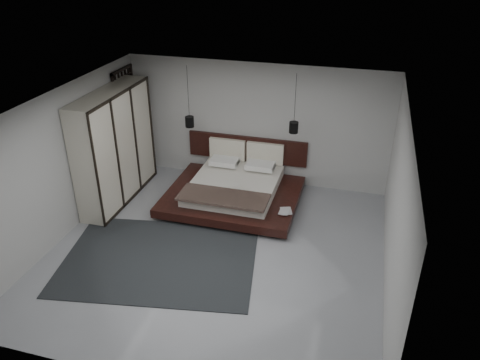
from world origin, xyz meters
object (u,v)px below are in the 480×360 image
(lattice_screen, at_px, (128,124))
(bed, at_px, (235,188))
(pendant_right, at_px, (294,127))
(pendant_left, at_px, (190,122))
(wardrobe, at_px, (115,147))
(rug, at_px, (160,259))

(lattice_screen, height_order, bed, lattice_screen)
(pendant_right, bearing_deg, pendant_left, -180.00)
(pendant_left, distance_m, pendant_right, 2.32)
(pendant_left, distance_m, wardrobe, 1.70)
(bed, relative_size, wardrobe, 1.14)
(lattice_screen, xyz_separation_m, rug, (2.03, -2.98, -1.29))
(bed, xyz_separation_m, rug, (-0.71, -2.44, -0.28))
(lattice_screen, height_order, pendant_left, pendant_left)
(lattice_screen, xyz_separation_m, wardrobe, (0.25, -1.09, -0.09))
(bed, xyz_separation_m, pendant_left, (-1.16, 0.45, 1.26))
(lattice_screen, bearing_deg, pendant_right, -1.41)
(rug, bearing_deg, bed, 73.77)
(lattice_screen, xyz_separation_m, pendant_right, (3.90, -0.10, 0.36))
(pendant_right, bearing_deg, wardrobe, -164.75)
(bed, height_order, rug, bed)
(bed, bearing_deg, pendant_right, 21.15)
(wardrobe, relative_size, rug, 0.72)
(bed, bearing_deg, wardrobe, -167.61)
(wardrobe, bearing_deg, rug, -46.65)
(lattice_screen, xyz_separation_m, pendant_left, (1.59, -0.10, 0.25))
(pendant_left, xyz_separation_m, pendant_right, (2.31, 0.00, 0.11))
(rug, bearing_deg, wardrobe, 133.35)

